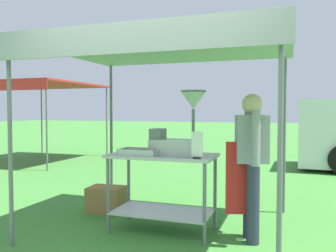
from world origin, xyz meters
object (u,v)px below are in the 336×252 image
at_px(donut_fryer, 180,130).
at_px(neighbour_tent, 42,86).
at_px(supply_crate, 106,199).
at_px(menu_sign, 197,147).
at_px(stall_canopy, 165,51).
at_px(donut_cart, 163,176).
at_px(vendor, 251,159).
at_px(donut_tray, 141,153).

distance_m(donut_fryer, neighbour_tent, 7.19).
relative_size(donut_fryer, supply_crate, 1.45).
distance_m(menu_sign, supply_crate, 1.87).
xyz_separation_m(stall_canopy, neighbour_tent, (-5.28, 4.43, -0.00)).
relative_size(donut_cart, vendor, 0.77).
xyz_separation_m(stall_canopy, menu_sign, (0.48, -0.33, -1.09)).
relative_size(donut_cart, menu_sign, 4.34).
xyz_separation_m(donut_tray, donut_fryer, (0.43, 0.13, 0.26)).
xyz_separation_m(donut_cart, neighbour_tent, (-5.28, 4.53, 1.47)).
height_order(menu_sign, neighbour_tent, neighbour_tent).
height_order(donut_cart, donut_tray, donut_tray).
height_order(menu_sign, vendor, vendor).
relative_size(menu_sign, vendor, 0.18).
height_order(donut_fryer, neighbour_tent, neighbour_tent).
bearing_deg(donut_cart, donut_fryer, -3.57).
relative_size(stall_canopy, supply_crate, 5.63).
bearing_deg(vendor, donut_cart, -178.56).
distance_m(donut_cart, menu_sign, 0.66).
distance_m(stall_canopy, vendor, 1.60).
distance_m(vendor, neighbour_tent, 7.84).
bearing_deg(donut_cart, neighbour_tent, 139.39).
bearing_deg(donut_cart, supply_crate, 154.46).
bearing_deg(donut_fryer, donut_tray, -163.07).
xyz_separation_m(donut_fryer, supply_crate, (-1.23, 0.50, -1.02)).
xyz_separation_m(menu_sign, neighbour_tent, (-5.76, 4.76, 1.09)).
bearing_deg(supply_crate, stall_canopy, -20.89).
relative_size(supply_crate, neighbour_tent, 0.16).
distance_m(donut_tray, neighbour_tent, 7.00).
distance_m(donut_cart, neighbour_tent, 7.11).
bearing_deg(vendor, donut_fryer, -177.23).
distance_m(menu_sign, vendor, 0.62).
xyz_separation_m(supply_crate, neighbour_tent, (-4.27, 4.04, 1.95)).
distance_m(donut_tray, donut_fryer, 0.52).
distance_m(stall_canopy, menu_sign, 1.24).
bearing_deg(donut_fryer, vendor, 2.77).
xyz_separation_m(donut_cart, donut_fryer, (0.21, -0.01, 0.54)).
relative_size(donut_fryer, neighbour_tent, 0.24).
height_order(menu_sign, supply_crate, menu_sign).
xyz_separation_m(menu_sign, supply_crate, (-1.50, 0.72, -0.86)).
height_order(donut_cart, supply_crate, donut_cart).
bearing_deg(supply_crate, neighbour_tent, 136.53).
distance_m(supply_crate, neighbour_tent, 6.19).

